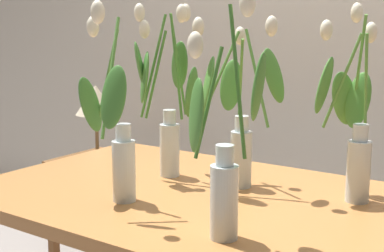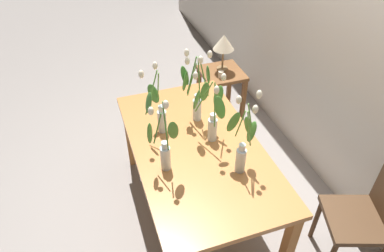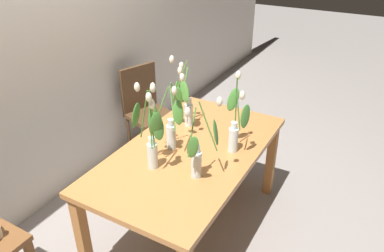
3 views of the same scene
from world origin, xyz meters
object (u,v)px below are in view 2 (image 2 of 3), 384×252
tulip_vase_2 (243,144)px  tulip_vase_3 (196,93)px  pillar_candle (221,74)px  dining_chair (370,213)px  dining_table (196,155)px  side_table (221,81)px  tulip_vase_4 (164,148)px  tulip_vase_0 (158,112)px  table_lamp (224,43)px  tulip_vase_1 (212,116)px

tulip_vase_2 → tulip_vase_3: tulip_vase_3 is taller
pillar_candle → dining_chair: bearing=9.1°
dining_chair → pillar_candle: 1.92m
dining_table → side_table: 1.43m
dining_table → tulip_vase_4: (0.15, -0.27, 0.28)m
tulip_vase_0 → side_table: bearing=136.3°
tulip_vase_3 → dining_chair: 1.46m
table_lamp → tulip_vase_3: bearing=-33.5°
tulip_vase_3 → pillar_candle: bearing=145.5°
tulip_vase_0 → table_lamp: (-1.01, 0.95, -0.06)m
tulip_vase_3 → tulip_vase_2: bearing=10.1°
tulip_vase_3 → side_table: tulip_vase_3 is taller
tulip_vase_4 → pillar_candle: (-1.26, 0.93, -0.34)m
tulip_vase_3 → table_lamp: bearing=146.5°
side_table → dining_chair: bearing=6.9°
tulip_vase_4 → dining_chair: (0.63, 1.24, -0.40)m
pillar_candle → tulip_vase_0: bearing=-45.2°
tulip_vase_1 → table_lamp: size_ratio=1.35×
tulip_vase_1 → side_table: size_ratio=0.97×
tulip_vase_1 → dining_chair: 1.24m
tulip_vase_4 → table_lamp: tulip_vase_4 is taller
dining_table → table_lamp: bearing=149.7°
dining_table → table_lamp: size_ratio=4.02×
tulip_vase_3 → dining_chair: bearing=38.3°
dining_chair → side_table: 2.02m
tulip_vase_0 → tulip_vase_1: 0.40m
tulip_vase_1 → pillar_candle: 1.25m
side_table → pillar_candle: (0.11, -0.06, 0.16)m
tulip_vase_1 → dining_chair: tulip_vase_1 is taller
dining_chair → pillar_candle: (-1.89, -0.30, 0.06)m
dining_table → tulip_vase_4: bearing=-61.8°
dining_table → tulip_vase_2: size_ratio=2.78×
dining_table → tulip_vase_3: tulip_vase_3 is taller
tulip_vase_1 → tulip_vase_3: size_ratio=0.92×
pillar_candle → table_lamp: bearing=152.3°
tulip_vase_1 → side_table: bearing=153.5°
dining_chair → table_lamp: table_lamp is taller
tulip_vase_3 → side_table: bearing=146.2°
tulip_vase_0 → dining_chair: size_ratio=0.61×
tulip_vase_3 → dining_chair: size_ratio=0.63×
tulip_vase_1 → tulip_vase_2: size_ratio=0.93×
dining_table → tulip_vase_4: 0.42m
pillar_candle → dining_table: bearing=-30.6°
dining_chair → side_table: (-2.00, -0.24, -0.09)m
table_lamp → side_table: bearing=-24.5°
tulip_vase_0 → tulip_vase_3: bearing=99.7°
tulip_vase_4 → pillar_candle: bearing=143.5°
tulip_vase_2 → side_table: bearing=161.5°
tulip_vase_0 → dining_chair: 1.61m
tulip_vase_0 → pillar_candle: 1.26m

